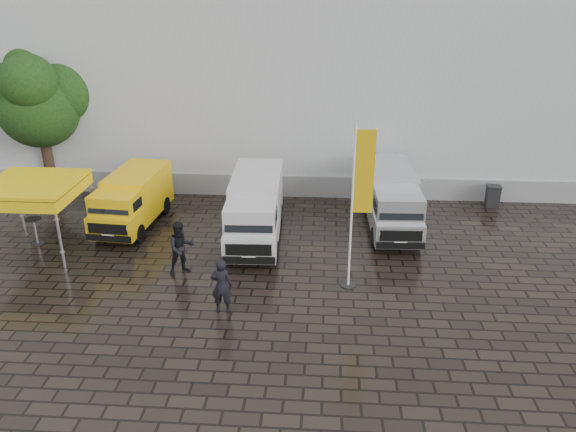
# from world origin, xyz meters

# --- Properties ---
(ground) EXTENTS (120.00, 120.00, 0.00)m
(ground) POSITION_xyz_m (0.00, 0.00, 0.00)
(ground) COLOR black
(ground) RESTS_ON ground
(exhibition_hall) EXTENTS (44.00, 16.00, 12.00)m
(exhibition_hall) POSITION_xyz_m (2.00, 16.00, 6.00)
(exhibition_hall) COLOR silver
(exhibition_hall) RESTS_ON ground
(hall_plinth) EXTENTS (44.00, 0.15, 1.00)m
(hall_plinth) POSITION_xyz_m (2.00, 7.95, 0.50)
(hall_plinth) COLOR gray
(hall_plinth) RESTS_ON ground
(van_yellow) EXTENTS (2.16, 4.76, 2.14)m
(van_yellow) POSITION_xyz_m (-7.80, 4.20, 1.07)
(van_yellow) COLOR yellow
(van_yellow) RESTS_ON ground
(van_white) EXTENTS (2.05, 5.62, 2.41)m
(van_white) POSITION_xyz_m (-2.67, 3.27, 1.20)
(van_white) COLOR silver
(van_white) RESTS_ON ground
(van_silver) EXTENTS (1.97, 5.42, 2.32)m
(van_silver) POSITION_xyz_m (2.63, 4.70, 1.16)
(van_silver) COLOR silver
(van_silver) RESTS_ON ground
(canopy_tent) EXTENTS (3.19, 3.19, 2.65)m
(canopy_tent) POSITION_xyz_m (-10.62, 1.95, 2.48)
(canopy_tent) COLOR silver
(canopy_tent) RESTS_ON ground
(flagpole) EXTENTS (0.88, 0.50, 5.54)m
(flagpole) POSITION_xyz_m (0.99, -0.06, 3.13)
(flagpole) COLOR black
(flagpole) RESTS_ON ground
(tree) EXTENTS (3.75, 3.88, 6.74)m
(tree) POSITION_xyz_m (-13.04, 8.01, 4.32)
(tree) COLOR black
(tree) RESTS_ON ground
(cocktail_table) EXTENTS (0.60, 0.60, 1.06)m
(cocktail_table) POSITION_xyz_m (-10.98, 2.28, 0.53)
(cocktail_table) COLOR black
(cocktail_table) RESTS_ON ground
(wheelie_bin) EXTENTS (0.63, 0.63, 0.98)m
(wheelie_bin) POSITION_xyz_m (7.39, 7.31, 0.49)
(wheelie_bin) COLOR black
(wheelie_bin) RESTS_ON ground
(person_front) EXTENTS (0.66, 0.44, 1.80)m
(person_front) POSITION_xyz_m (-3.09, -1.87, 0.90)
(person_front) COLOR black
(person_front) RESTS_ON ground
(person_tent) EXTENTS (1.16, 1.08, 1.89)m
(person_tent) POSITION_xyz_m (-4.89, 0.47, 0.95)
(person_tent) COLOR black
(person_tent) RESTS_ON ground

